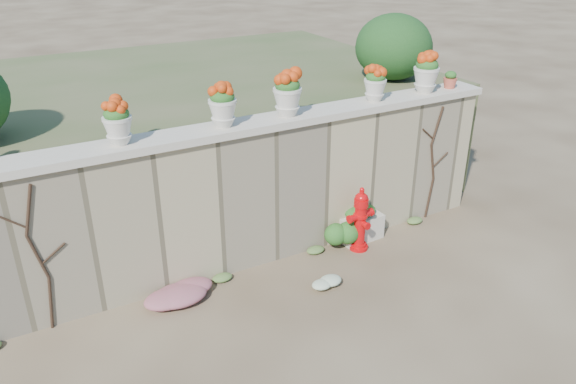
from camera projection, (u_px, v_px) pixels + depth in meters
ground at (309, 332)px, 6.75m from camera, size 80.00×80.00×0.00m
stone_wall at (244, 199)px, 7.74m from camera, size 8.00×0.40×2.00m
wall_cap at (241, 127)px, 7.28m from camera, size 8.10×0.52×0.10m
raised_fill at (171, 131)px, 10.27m from camera, size 9.00×6.00×2.00m
back_shrub_right at (394, 47)px, 9.49m from camera, size 1.30×1.30×1.10m
vine_left at (39, 258)px, 6.41m from camera, size 0.60×0.04×1.91m
vine_right at (433, 162)px, 8.97m from camera, size 0.60×0.04×1.91m
fire_hydrant at (360, 219)px, 8.26m from camera, size 0.43×0.31×1.01m
planter_box at (360, 223)px, 8.65m from camera, size 0.70×0.43×0.56m
green_shrub at (345, 233)px, 8.30m from camera, size 0.62×0.56×0.59m
magenta_clump at (181, 291)px, 7.30m from camera, size 0.91×0.60×0.24m
white_flowers at (326, 280)px, 7.56m from camera, size 0.55×0.44×0.20m
urn_pot_1 at (117, 122)px, 6.47m from camera, size 0.34×0.34×0.53m
urn_pot_2 at (223, 105)px, 7.04m from camera, size 0.36×0.36×0.56m
urn_pot_3 at (287, 94)px, 7.43m from camera, size 0.39×0.39×0.61m
urn_pot_4 at (375, 84)px, 8.08m from camera, size 0.33×0.33×0.51m
urn_pot_5 at (426, 73)px, 8.47m from camera, size 0.39×0.39×0.61m
terracotta_pot at (450, 80)px, 8.77m from camera, size 0.22×0.22×0.26m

